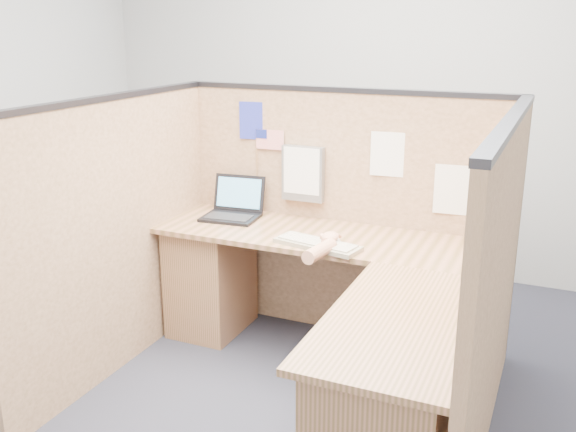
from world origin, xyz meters
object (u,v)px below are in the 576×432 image
at_px(laptop, 235,207).
at_px(keyboard, 317,244).
at_px(l_desk, 329,323).
at_px(mouse, 330,241).

relative_size(laptop, keyboard, 0.71).
height_order(l_desk, laptop, laptop).
bearing_deg(keyboard, mouse, 54.71).
bearing_deg(keyboard, l_desk, -42.40).
height_order(l_desk, mouse, mouse).
relative_size(keyboard, mouse, 4.58).
bearing_deg(keyboard, laptop, 165.29).
height_order(laptop, mouse, laptop).
bearing_deg(mouse, l_desk, -70.50).
height_order(laptop, keyboard, laptop).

